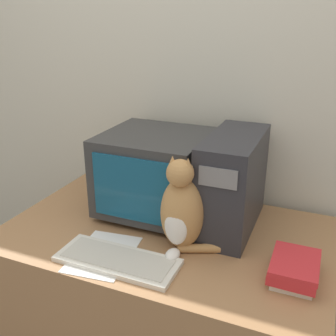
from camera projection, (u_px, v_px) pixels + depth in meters
name	position (u px, v px, depth m)	size (l,w,h in m)	color
wall_back	(204.00, 84.00, 1.85)	(7.00, 0.05, 2.50)	beige
desk	(165.00, 300.00, 1.77)	(1.34, 0.82, 0.71)	#9E7047
crt_monitor	(155.00, 173.00, 1.73)	(0.44, 0.43, 0.37)	#333333
computer_tower	(232.00, 182.00, 1.61)	(0.20, 0.47, 0.40)	#28282D
keyboard	(117.00, 260.00, 1.43)	(0.45, 0.18, 0.02)	silver
cat	(182.00, 210.00, 1.47)	(0.24, 0.22, 0.38)	#B7844C
book_stack	(294.00, 269.00, 1.33)	(0.16, 0.21, 0.08)	beige
pen	(114.00, 247.00, 1.52)	(0.16, 0.01, 0.01)	black
paper_sheet	(103.00, 254.00, 1.48)	(0.24, 0.32, 0.00)	white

